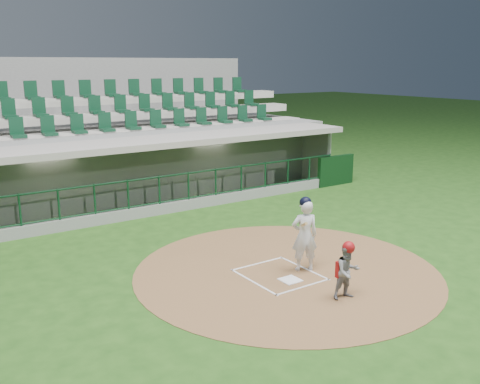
# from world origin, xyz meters

# --- Properties ---
(ground) EXTENTS (120.00, 120.00, 0.00)m
(ground) POSITION_xyz_m (0.00, 0.00, 0.00)
(ground) COLOR #1E4614
(ground) RESTS_ON ground
(dirt_circle) EXTENTS (7.20, 7.20, 0.01)m
(dirt_circle) POSITION_xyz_m (0.30, -0.20, 0.01)
(dirt_circle) COLOR brown
(dirt_circle) RESTS_ON ground
(home_plate) EXTENTS (0.43, 0.43, 0.02)m
(home_plate) POSITION_xyz_m (0.00, -0.70, 0.02)
(home_plate) COLOR white
(home_plate) RESTS_ON dirt_circle
(batter_box_chalk) EXTENTS (1.55, 1.80, 0.01)m
(batter_box_chalk) POSITION_xyz_m (0.00, -0.30, 0.02)
(batter_box_chalk) COLOR white
(batter_box_chalk) RESTS_ON ground
(dugout_structure) EXTENTS (16.40, 3.70, 3.00)m
(dugout_structure) POSITION_xyz_m (0.16, 7.81, 0.96)
(dugout_structure) COLOR slate
(dugout_structure) RESTS_ON ground
(seating_deck) EXTENTS (17.00, 6.72, 5.15)m
(seating_deck) POSITION_xyz_m (0.00, 10.91, 1.42)
(seating_deck) COLOR gray
(seating_deck) RESTS_ON ground
(batter) EXTENTS (0.91, 0.96, 1.80)m
(batter) POSITION_xyz_m (0.66, -0.39, 0.91)
(batter) COLOR silver
(batter) RESTS_ON dirt_circle
(catcher) EXTENTS (0.64, 0.54, 1.25)m
(catcher) POSITION_xyz_m (0.38, -2.07, 0.63)
(catcher) COLOR gray
(catcher) RESTS_ON dirt_circle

